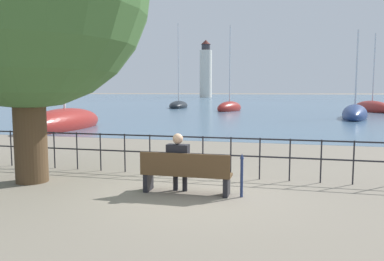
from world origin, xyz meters
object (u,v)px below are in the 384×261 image
seated_person_left (178,160)px  sailboat_0 (229,108)px  park_bench (186,174)px  sailboat_5 (372,108)px  sailboat_2 (65,122)px  harbor_lighthouse (206,71)px  sailboat_4 (355,114)px  closed_umbrella (242,173)px  sailboat_3 (179,105)px

seated_person_left → sailboat_0: sailboat_0 is taller
park_bench → sailboat_5: size_ratio=0.22×
sailboat_0 → sailboat_5: (15.56, 2.78, -0.01)m
park_bench → seated_person_left: seated_person_left is taller
sailboat_2 → harbor_lighthouse: size_ratio=0.53×
sailboat_4 → sailboat_5: bearing=82.6°
closed_umbrella → sailboat_0: bearing=98.6°
seated_person_left → park_bench: bearing=-22.0°
closed_umbrella → harbor_lighthouse: (-28.77, 133.37, 9.59)m
sailboat_2 → harbor_lighthouse: bearing=96.0°
sailboat_4 → sailboat_5: size_ratio=0.99×
sailboat_0 → seated_person_left: bearing=-66.9°
seated_person_left → sailboat_2: (-10.28, 11.73, -0.32)m
seated_person_left → sailboat_4: 26.86m
sailboat_3 → sailboat_5: (23.53, -3.91, 0.03)m
sailboat_5 → harbor_lighthouse: (-39.04, 95.78, 9.74)m
sailboat_3 → harbor_lighthouse: (-15.51, 91.87, 9.77)m
sailboat_4 → harbor_lighthouse: bearing=118.4°
seated_person_left → sailboat_4: sailboat_4 is taller
sailboat_4 → harbor_lighthouse: 113.70m
sailboat_2 → sailboat_4: 22.89m
sailboat_5 → sailboat_4: bearing=-118.4°
park_bench → sailboat_5: sailboat_5 is taller
seated_person_left → sailboat_3: sailboat_3 is taller
seated_person_left → harbor_lighthouse: harbor_lighthouse is taller
sailboat_4 → harbor_lighthouse: harbor_lighthouse is taller
sailboat_2 → sailboat_5: sailboat_2 is taller
park_bench → sailboat_5: 39.34m
sailboat_5 → sailboat_0: bearing=179.4°
closed_umbrella → sailboat_2: bearing=134.7°
sailboat_2 → harbor_lighthouse: (-17.11, 121.60, 9.71)m
closed_umbrella → sailboat_2: sailboat_2 is taller
park_bench → seated_person_left: 0.34m
park_bench → harbor_lighthouse: harbor_lighthouse is taller
sailboat_3 → sailboat_5: 23.85m
sailboat_4 → sailboat_3: bearing=151.6°
seated_person_left → harbor_lighthouse: bearing=101.6°
sailboat_0 → sailboat_5: 15.81m
park_bench → sailboat_2: sailboat_2 is taller
seated_person_left → closed_umbrella: bearing=-1.5°
seated_person_left → closed_umbrella: (1.38, -0.04, -0.20)m
closed_umbrella → sailboat_4: sailboat_4 is taller
closed_umbrella → sailboat_2: (-11.66, 11.77, -0.12)m
sailboat_2 → harbor_lighthouse: harbor_lighthouse is taller
seated_person_left → sailboat_4: bearing=73.0°
sailboat_0 → sailboat_3: size_ratio=0.86×
sailboat_5 → harbor_lighthouse: 103.88m
sailboat_5 → park_bench: bearing=-117.7°
seated_person_left → harbor_lighthouse: size_ratio=0.06×
closed_umbrella → harbor_lighthouse: size_ratio=0.04×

